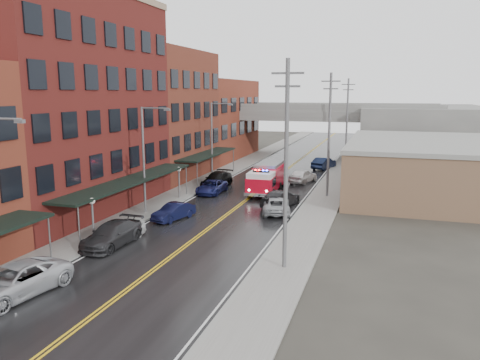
% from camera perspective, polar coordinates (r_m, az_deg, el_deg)
% --- Properties ---
extents(road, '(11.00, 160.00, 0.02)m').
position_cam_1_polar(road, '(43.59, 0.29, -2.84)').
color(road, black).
rests_on(road, ground).
extents(sidewalk_left, '(3.00, 160.00, 0.15)m').
position_cam_1_polar(sidewalk_left, '(46.20, -8.40, -2.09)').
color(sidewalk_left, slate).
rests_on(sidewalk_left, ground).
extents(sidewalk_right, '(3.00, 160.00, 0.15)m').
position_cam_1_polar(sidewalk_right, '(42.06, 9.85, -3.41)').
color(sidewalk_right, slate).
rests_on(sidewalk_right, ground).
extents(curb_left, '(0.30, 160.00, 0.15)m').
position_cam_1_polar(curb_left, '(45.52, -6.53, -2.24)').
color(curb_left, gray).
rests_on(curb_left, ground).
extents(curb_right, '(0.30, 160.00, 0.15)m').
position_cam_1_polar(curb_right, '(42.30, 7.63, -3.26)').
color(curb_right, gray).
rests_on(curb_right, ground).
extents(brick_building_b, '(9.00, 20.00, 18.00)m').
position_cam_1_polar(brick_building_b, '(42.30, -20.38, 8.40)').
color(brick_building_b, '#4F1515').
rests_on(brick_building_b, ground).
extents(brick_building_c, '(9.00, 15.00, 15.00)m').
position_cam_1_polar(brick_building_c, '(57.22, -9.46, 7.83)').
color(brick_building_c, '#5C2A1B').
rests_on(brick_building_c, ground).
extents(brick_building_far, '(9.00, 20.00, 12.00)m').
position_cam_1_polar(brick_building_far, '(73.32, -3.21, 7.38)').
color(brick_building_far, maroon).
rests_on(brick_building_far, ground).
extents(tan_building, '(14.00, 22.00, 5.00)m').
position_cam_1_polar(tan_building, '(51.20, 21.17, 1.31)').
color(tan_building, brown).
rests_on(tan_building, ground).
extents(right_far_block, '(18.00, 30.00, 8.00)m').
position_cam_1_polar(right_far_block, '(80.92, 21.40, 5.55)').
color(right_far_block, slate).
rests_on(right_far_block, ground).
extents(awning_1, '(2.60, 18.00, 3.09)m').
position_cam_1_polar(awning_1, '(39.67, -13.16, -0.07)').
color(awning_1, black).
rests_on(awning_1, ground).
extents(awning_2, '(2.60, 13.00, 3.09)m').
position_cam_1_polar(awning_2, '(55.25, -3.93, 3.15)').
color(awning_2, black).
rests_on(awning_2, ground).
extents(globe_lamp_1, '(0.44, 0.44, 3.12)m').
position_cam_1_polar(globe_lamp_1, '(33.49, -17.56, -3.45)').
color(globe_lamp_1, '#59595B').
rests_on(globe_lamp_1, ground).
extents(globe_lamp_2, '(0.44, 0.44, 3.12)m').
position_cam_1_polar(globe_lamp_2, '(45.38, -7.45, 0.58)').
color(globe_lamp_2, '#59595B').
rests_on(globe_lamp_2, ground).
extents(street_lamp_1, '(2.64, 0.22, 9.00)m').
position_cam_1_polar(street_lamp_1, '(39.72, -11.38, 3.22)').
color(street_lamp_1, '#59595B').
rests_on(street_lamp_1, ground).
extents(street_lamp_2, '(2.64, 0.22, 9.00)m').
position_cam_1_polar(street_lamp_2, '(54.20, -3.22, 5.36)').
color(street_lamp_2, '#59595B').
rests_on(street_lamp_2, ground).
extents(utility_pole_0, '(1.80, 0.24, 12.00)m').
position_cam_1_polar(utility_pole_0, '(26.33, 5.64, 2.13)').
color(utility_pole_0, '#59595B').
rests_on(utility_pole_0, ground).
extents(utility_pole_1, '(1.80, 0.24, 12.00)m').
position_cam_1_polar(utility_pole_1, '(45.97, 10.82, 5.63)').
color(utility_pole_1, '#59595B').
rests_on(utility_pole_1, ground).
extents(utility_pole_2, '(1.80, 0.24, 12.00)m').
position_cam_1_polar(utility_pole_2, '(65.82, 12.90, 7.02)').
color(utility_pole_2, '#59595B').
rests_on(utility_pole_2, ground).
extents(overpass, '(40.00, 10.00, 7.50)m').
position_cam_1_polar(overpass, '(73.69, 7.72, 7.30)').
color(overpass, slate).
rests_on(overpass, ground).
extents(fire_truck, '(3.38, 8.09, 2.93)m').
position_cam_1_polar(fire_truck, '(48.22, 3.32, 0.38)').
color(fire_truck, '#BB081D').
rests_on(fire_truck, ground).
extents(parked_car_left_2, '(3.60, 6.16, 1.61)m').
position_cam_1_polar(parked_car_left_2, '(26.66, -25.75, -11.05)').
color(parked_car_left_2, '#B1B3B9').
rests_on(parked_car_left_2, ground).
extents(parked_car_left_3, '(2.34, 5.43, 1.56)m').
position_cam_1_polar(parked_car_left_3, '(32.76, -15.35, -6.42)').
color(parked_car_left_3, '#29292C').
rests_on(parked_car_left_3, ground).
extents(parked_car_left_4, '(2.48, 4.24, 1.35)m').
position_cam_1_polar(parked_car_left_4, '(33.71, -14.43, -6.07)').
color(parked_car_left_4, silver).
rests_on(parked_car_left_4, ground).
extents(parked_car_left_5, '(2.48, 4.29, 1.34)m').
position_cam_1_polar(parked_car_left_5, '(38.26, -8.09, -3.85)').
color(parked_car_left_5, black).
rests_on(parked_car_left_5, ground).
extents(parked_car_left_6, '(2.24, 4.80, 1.33)m').
position_cam_1_polar(parked_car_left_6, '(47.76, -3.46, -0.85)').
color(parked_car_left_6, '#161B52').
rests_on(parked_car_left_6, ground).
extents(parked_car_left_7, '(2.31, 5.52, 1.59)m').
position_cam_1_polar(parked_car_left_7, '(50.94, -2.83, 0.03)').
color(parked_car_left_7, black).
rests_on(parked_car_left_7, ground).
extents(parked_car_right_0, '(3.41, 5.35, 1.37)m').
position_cam_1_polar(parked_car_right_0, '(40.16, 4.41, -3.05)').
color(parked_car_right_0, '#979A9E').
rests_on(parked_car_right_0, ground).
extents(parked_car_right_1, '(3.19, 5.53, 1.51)m').
position_cam_1_polar(parked_car_right_1, '(42.48, 4.92, -2.20)').
color(parked_car_right_1, '#242427').
rests_on(parked_car_right_1, ground).
extents(parked_car_right_2, '(3.00, 4.96, 1.58)m').
position_cam_1_polar(parked_car_right_2, '(53.87, 7.67, 0.53)').
color(parked_car_right_2, white).
rests_on(parked_car_right_2, ground).
extents(parked_car_right_3, '(2.94, 5.05, 1.57)m').
position_cam_1_polar(parked_car_right_3, '(63.88, 10.18, 2.04)').
color(parked_car_right_3, '#0E1732').
rests_on(parked_car_right_3, ground).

